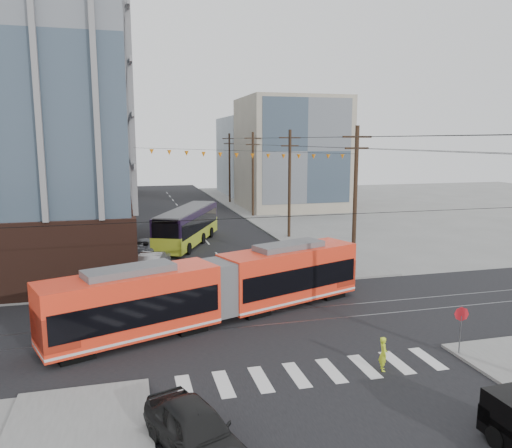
{
  "coord_description": "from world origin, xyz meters",
  "views": [
    {
      "loc": [
        -7.57,
        -21.94,
        9.98
      ],
      "look_at": [
        0.78,
        9.93,
        4.42
      ],
      "focal_mm": 35.0,
      "sensor_mm": 36.0,
      "label": 1
    }
  ],
  "objects": [
    {
      "name": "ground",
      "position": [
        0.0,
        0.0,
        0.0
      ],
      "size": [
        160.0,
        160.0,
        0.0
      ],
      "primitive_type": "plane",
      "color": "slate"
    },
    {
      "name": "bg_bldg_nw_near",
      "position": [
        -17.0,
        52.0,
        9.0
      ],
      "size": [
        18.0,
        16.0,
        18.0
      ],
      "primitive_type": "cube",
      "color": "#8C99A5",
      "rests_on": "ground"
    },
    {
      "name": "bg_bldg_ne_near",
      "position": [
        16.0,
        48.0,
        8.0
      ],
      "size": [
        14.0,
        14.0,
        16.0
      ],
      "primitive_type": "cube",
      "color": "gray",
      "rests_on": "ground"
    },
    {
      "name": "bg_bldg_nw_far",
      "position": [
        -14.0,
        72.0,
        10.0
      ],
      "size": [
        16.0,
        18.0,
        20.0
      ],
      "primitive_type": "cube",
      "color": "gray",
      "rests_on": "ground"
    },
    {
      "name": "bg_bldg_ne_far",
      "position": [
        18.0,
        68.0,
        7.0
      ],
      "size": [
        16.0,
        16.0,
        14.0
      ],
      "primitive_type": "cube",
      "color": "#8C99A5",
      "rests_on": "ground"
    },
    {
      "name": "utility_pole_far",
      "position": [
        8.5,
        56.0,
        5.5
      ],
      "size": [
        0.3,
        0.3,
        11.0
      ],
      "primitive_type": "cylinder",
      "color": "black",
      "rests_on": "ground"
    },
    {
      "name": "streetcar",
      "position": [
        -2.84,
        4.44,
        1.83
      ],
      "size": [
        18.74,
        9.11,
        3.66
      ],
      "primitive_type": null,
      "rotation": [
        0.0,
        0.0,
        0.36
      ],
      "color": "#F9351A",
      "rests_on": "ground"
    },
    {
      "name": "city_bus",
      "position": [
        -1.96,
        25.52,
        1.8
      ],
      "size": [
        7.66,
        12.7,
        3.59
      ],
      "primitive_type": null,
      "rotation": [
        0.0,
        0.0,
        -0.42
      ],
      "color": "black",
      "rests_on": "ground"
    },
    {
      "name": "black_sedan",
      "position": [
        -5.75,
        -7.35,
        0.83
      ],
      "size": [
        3.47,
        5.22,
        1.65
      ],
      "primitive_type": "imported",
      "rotation": [
        0.0,
        0.0,
        0.35
      ],
      "color": "black",
      "rests_on": "ground"
    },
    {
      "name": "parked_car_silver",
      "position": [
        -5.77,
        15.94,
        0.81
      ],
      "size": [
        3.04,
        5.2,
        1.62
      ],
      "primitive_type": "imported",
      "rotation": [
        0.0,
        0.0,
        2.85
      ],
      "color": "#949494",
      "rests_on": "ground"
    },
    {
      "name": "parked_car_white",
      "position": [
        -6.09,
        16.55,
        0.69
      ],
      "size": [
        2.16,
        4.84,
        1.38
      ],
      "primitive_type": "imported",
      "rotation": [
        0.0,
        0.0,
        3.09
      ],
      "color": "silver",
      "rests_on": "ground"
    },
    {
      "name": "parked_car_grey",
      "position": [
        -6.0,
        22.52,
        0.68
      ],
      "size": [
        3.38,
        5.29,
        1.36
      ],
      "primitive_type": "imported",
      "rotation": [
        0.0,
        0.0,
        2.89
      ],
      "color": "slate",
      "rests_on": "ground"
    },
    {
      "name": "pedestrian",
      "position": [
        3.01,
        -3.52,
        0.77
      ],
      "size": [
        0.51,
        0.64,
        1.54
      ],
      "primitive_type": "imported",
      "rotation": [
        0.0,
        0.0,
        1.28
      ],
      "color": "#BFDA25",
      "rests_on": "ground"
    },
    {
      "name": "stop_sign",
      "position": [
        7.18,
        -3.09,
        1.12
      ],
      "size": [
        0.81,
        0.81,
        2.23
      ],
      "primitive_type": null,
      "rotation": [
        0.0,
        0.0,
        -0.22
      ],
      "color": "red",
      "rests_on": "ground"
    },
    {
      "name": "jersey_barrier",
      "position": [
        8.3,
        13.6,
        0.43
      ],
      "size": [
        2.28,
        4.37,
        0.86
      ],
      "primitive_type": "cube",
      "rotation": [
        0.0,
        0.0,
        -0.32
      ],
      "color": "gray",
      "rests_on": "ground"
    }
  ]
}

